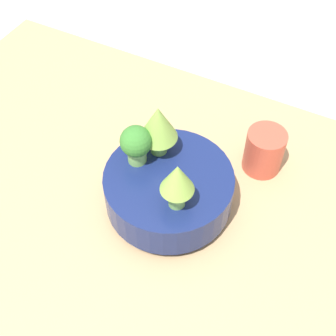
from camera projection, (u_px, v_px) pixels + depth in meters
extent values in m
plane|color=beige|center=(164.00, 226.00, 0.80)|extent=(6.00, 6.00, 0.00)
cube|color=tan|center=(164.00, 219.00, 0.78)|extent=(1.09, 0.68, 0.04)
cylinder|color=navy|center=(168.00, 202.00, 0.77)|extent=(0.09, 0.09, 0.01)
cylinder|color=navy|center=(168.00, 188.00, 0.74)|extent=(0.20, 0.20, 0.06)
cylinder|color=#7AB256|center=(177.00, 196.00, 0.67)|extent=(0.02, 0.02, 0.04)
cone|color=#84AD47|center=(177.00, 178.00, 0.63)|extent=(0.05, 0.05, 0.05)
cylinder|color=#7AB256|center=(137.00, 155.00, 0.72)|extent=(0.03, 0.03, 0.03)
sphere|color=#387A2D|center=(136.00, 141.00, 0.70)|extent=(0.05, 0.05, 0.05)
cylinder|color=#6BA34C|center=(159.00, 144.00, 0.73)|extent=(0.03, 0.03, 0.03)
cone|color=#84AD47|center=(158.00, 123.00, 0.70)|extent=(0.06, 0.06, 0.06)
cylinder|color=#C64C38|center=(264.00, 151.00, 0.79)|extent=(0.07, 0.07, 0.08)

